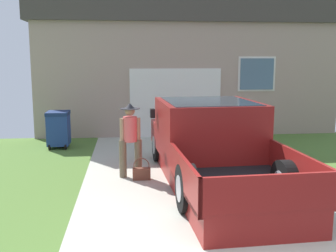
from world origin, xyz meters
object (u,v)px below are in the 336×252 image
at_px(person_with_hat, 130,137).
at_px(wheeled_trash_bin, 59,128).
at_px(pickup_truck, 210,144).
at_px(house_with_garage, 178,61).
at_px(handbag, 141,173).

distance_m(person_with_hat, wheeled_trash_bin, 3.69).
bearing_deg(person_with_hat, pickup_truck, -16.98).
relative_size(pickup_truck, house_with_garage, 0.52).
relative_size(pickup_truck, handbag, 11.71).
distance_m(pickup_truck, handbag, 1.55).
bearing_deg(wheeled_trash_bin, person_with_hat, -57.42).
bearing_deg(pickup_truck, house_with_garage, 84.63).
relative_size(pickup_truck, wheeled_trash_bin, 5.24).
bearing_deg(handbag, house_with_garage, 77.53).
relative_size(person_with_hat, handbag, 3.41).
distance_m(handbag, house_with_garage, 8.59).
relative_size(house_with_garage, wheeled_trash_bin, 10.01).
bearing_deg(house_with_garage, person_with_hat, -104.34).
bearing_deg(handbag, wheeled_trash_bin, 123.36).
bearing_deg(pickup_truck, person_with_hat, 167.26).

